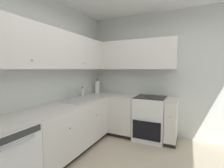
{
  "coord_description": "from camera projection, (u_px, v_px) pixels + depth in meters",
  "views": [
    {
      "loc": [
        -1.73,
        -0.46,
        1.47
      ],
      "look_at": [
        0.98,
        0.83,
        1.19
      ],
      "focal_mm": 25.72,
      "sensor_mm": 36.0,
      "label": 1
    }
  ],
  "objects": [
    {
      "name": "lower_cabinets_back",
      "position": [
        70.0,
        128.0,
        2.83
      ],
      "size": [
        1.71,
        0.62,
        0.85
      ],
      "color": "silver",
      "rests_on": "ground_plane"
    },
    {
      "name": "countertop_back",
      "position": [
        70.0,
        104.0,
        2.78
      ],
      "size": [
        2.91,
        0.6,
        0.03
      ],
      "primitive_type": "cube",
      "color": "beige",
      "rests_on": "lower_cabinets_back"
    },
    {
      "name": "oven_range",
      "position": [
        150.0,
        118.0,
        3.39
      ],
      "size": [
        0.68,
        0.62,
        1.04
      ],
      "color": "white",
      "rests_on": "ground_plane"
    },
    {
      "name": "wall_back",
      "position": [
        34.0,
        77.0,
        2.49
      ],
      "size": [
        3.87,
        0.05,
        2.69
      ],
      "primitive_type": "cube",
      "color": "silver",
      "rests_on": "ground_plane"
    },
    {
      "name": "sink",
      "position": [
        80.0,
        103.0,
        3.0
      ],
      "size": [
        0.6,
        0.4,
        0.1
      ],
      "color": "#B7B7BC",
      "rests_on": "countertop_back"
    },
    {
      "name": "lower_cabinets_right",
      "position": [
        137.0,
        117.0,
        3.5
      ],
      "size": [
        0.62,
        1.38,
        0.85
      ],
      "color": "silver",
      "rests_on": "ground_plane"
    },
    {
      "name": "dishwasher",
      "position": [
        2.0,
        163.0,
        1.78
      ],
      "size": [
        0.6,
        0.63,
        0.85
      ],
      "color": "white",
      "rests_on": "ground_plane"
    },
    {
      "name": "faucet",
      "position": [
        71.0,
        93.0,
        3.08
      ],
      "size": [
        0.07,
        0.16,
        0.22
      ],
      "color": "silver",
      "rests_on": "countertop_back"
    },
    {
      "name": "wall_right",
      "position": [
        164.0,
        75.0,
        3.48
      ],
      "size": [
        0.05,
        3.45,
        2.69
      ],
      "primitive_type": "cube",
      "color": "silver",
      "rests_on": "ground_plane"
    },
    {
      "name": "upper_cabinets_back",
      "position": [
        55.0,
        50.0,
        2.62
      ],
      "size": [
        2.59,
        0.34,
        0.63
      ],
      "color": "silver"
    },
    {
      "name": "countertop_right",
      "position": [
        137.0,
        97.0,
        3.46
      ],
      "size": [
        0.6,
        1.38,
        0.03
      ],
      "color": "beige",
      "rests_on": "lower_cabinets_right"
    },
    {
      "name": "soap_bottle",
      "position": [
        83.0,
        92.0,
        3.42
      ],
      "size": [
        0.05,
        0.05,
        0.21
      ],
      "color": "silver",
      "rests_on": "countertop_back"
    },
    {
      "name": "upper_cabinets_right",
      "position": [
        131.0,
        55.0,
        3.58
      ],
      "size": [
        0.32,
        1.93,
        0.63
      ],
      "color": "silver"
    },
    {
      "name": "paper_towel_roll",
      "position": [
        97.0,
        87.0,
        3.92
      ],
      "size": [
        0.11,
        0.11,
        0.35
      ],
      "color": "white",
      "rests_on": "countertop_back"
    }
  ]
}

